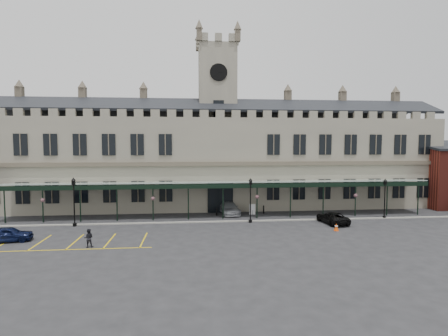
{
  "coord_description": "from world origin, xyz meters",
  "views": [
    {
      "loc": [
        -3.71,
        -32.66,
        8.72
      ],
      "look_at": [
        0.0,
        6.0,
        6.0
      ],
      "focal_mm": 28.0,
      "sensor_mm": 36.0,
      "label": 1
    }
  ],
  "objects": [
    {
      "name": "bollard_right",
      "position": [
        5.35,
        9.82,
        0.49
      ],
      "size": [
        0.18,
        0.18,
        0.98
      ],
      "primitive_type": "cylinder",
      "color": "black",
      "rests_on": "ground"
    },
    {
      "name": "lamp_post_mid",
      "position": [
        2.83,
        4.94,
        2.94
      ],
      "size": [
        0.47,
        0.47,
        4.96
      ],
      "color": "black",
      "rests_on": "ground"
    },
    {
      "name": "tree_behind_right",
      "position": [
        24.0,
        25.0,
        12.81
      ],
      "size": [
        6.0,
        6.0,
        16.0
      ],
      "color": "#332314",
      "rests_on": "ground"
    },
    {
      "name": "kerb",
      "position": [
        0.0,
        5.5,
        0.06
      ],
      "size": [
        60.0,
        0.4,
        0.12
      ],
      "primitive_type": "cube",
      "color": "gray",
      "rests_on": "ground"
    },
    {
      "name": "clock_tower",
      "position": [
        0.0,
        16.0,
        13.11
      ],
      "size": [
        5.6,
        5.6,
        24.8
      ],
      "color": "slate",
      "rests_on": "ground"
    },
    {
      "name": "car_taxi",
      "position": [
        1.0,
        10.0,
        0.74
      ],
      "size": [
        2.71,
        5.32,
        1.48
      ],
      "primitive_type": "imported",
      "rotation": [
        0.0,
        0.0,
        0.13
      ],
      "color": "#9FA1A7",
      "rests_on": "ground"
    },
    {
      "name": "station_building",
      "position": [
        0.0,
        15.91,
        6.47
      ],
      "size": [
        60.0,
        10.36,
        17.3
      ],
      "color": "slate",
      "rests_on": "ground"
    },
    {
      "name": "sign_board",
      "position": [
        3.82,
        9.3,
        0.62
      ],
      "size": [
        0.74,
        0.11,
        1.27
      ],
      "rotation": [
        0.0,
        0.0,
        0.07
      ],
      "color": "black",
      "rests_on": "ground"
    },
    {
      "name": "bollard_left",
      "position": [
        -0.6,
        9.03,
        0.45
      ],
      "size": [
        0.16,
        0.16,
        0.9
      ],
      "primitive_type": "cylinder",
      "color": "black",
      "rests_on": "ground"
    },
    {
      "name": "canopy",
      "position": [
        0.0,
        7.46,
        2.4
      ],
      "size": [
        50.0,
        4.1,
        4.3
      ],
      "color": "#8C9E93",
      "rests_on": "ground"
    },
    {
      "name": "traffic_cone",
      "position": [
        10.79,
        0.57,
        0.36
      ],
      "size": [
        0.46,
        0.46,
        0.74
      ],
      "rotation": [
        0.0,
        0.0,
        0.41
      ],
      "color": "#DC4106",
      "rests_on": "ground"
    },
    {
      "name": "tree_behind_left",
      "position": [
        -22.0,
        25.0,
        12.81
      ],
      "size": [
        6.0,
        6.0,
        16.0
      ],
      "color": "#332314",
      "rests_on": "ground"
    },
    {
      "name": "car_van",
      "position": [
        11.7,
        3.73,
        0.62
      ],
      "size": [
        2.61,
        4.71,
        1.25
      ],
      "primitive_type": "imported",
      "rotation": [
        0.0,
        0.0,
        3.27
      ],
      "color": "black",
      "rests_on": "ground"
    },
    {
      "name": "parking_markings",
      "position": [
        -14.0,
        -1.5,
        0.0
      ],
      "size": [
        16.0,
        6.0,
        0.01
      ],
      "primitive_type": null,
      "color": "gold",
      "rests_on": "ground"
    },
    {
      "name": "ground",
      "position": [
        0.0,
        0.0,
        0.0
      ],
      "size": [
        140.0,
        140.0,
        0.0
      ],
      "primitive_type": "plane",
      "color": "#232325"
    },
    {
      "name": "person_b",
      "position": [
        -12.3,
        -2.85,
        0.79
      ],
      "size": [
        0.83,
        0.68,
        1.58
      ],
      "primitive_type": "imported",
      "rotation": [
        0.0,
        0.0,
        3.26
      ],
      "color": "black",
      "rests_on": "ground"
    },
    {
      "name": "car_left_a",
      "position": [
        -19.91,
        -0.48,
        0.68
      ],
      "size": [
        4.24,
        2.35,
        1.37
      ],
      "primitive_type": "imported",
      "rotation": [
        0.0,
        0.0,
        1.76
      ],
      "color": "#0B1333",
      "rests_on": "ground"
    },
    {
      "name": "tree_behind_mid",
      "position": [
        8.0,
        25.0,
        12.81
      ],
      "size": [
        6.0,
        6.0,
        16.0
      ],
      "color": "#332314",
      "rests_on": "ground"
    },
    {
      "name": "lamp_post_left",
      "position": [
        -15.94,
        5.0,
        3.07
      ],
      "size": [
        0.49,
        0.49,
        5.18
      ],
      "color": "black",
      "rests_on": "ground"
    },
    {
      "name": "lamp_post_right",
      "position": [
        18.7,
        5.5,
        2.78
      ],
      "size": [
        0.44,
        0.44,
        4.69
      ],
      "color": "black",
      "rests_on": "ground"
    }
  ]
}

